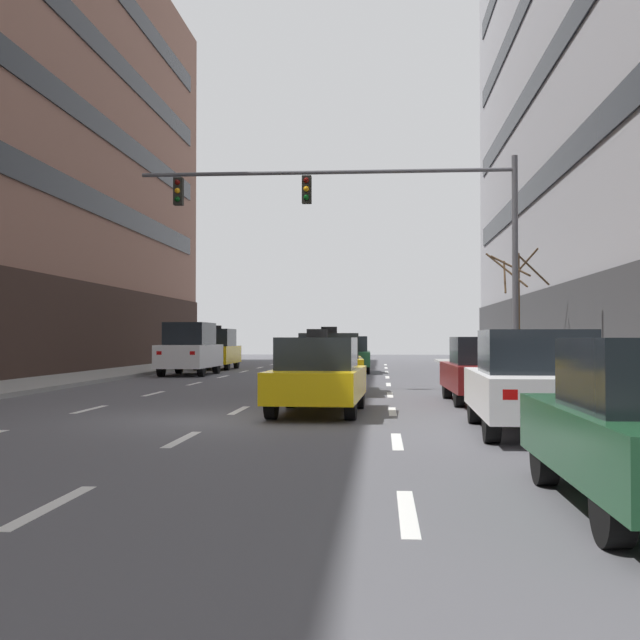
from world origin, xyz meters
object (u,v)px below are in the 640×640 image
(car_driving_0, at_px, (349,355))
(taxi_driving_1, at_px, (318,376))
(traffic_signal_0, at_px, (382,218))
(street_tree_1, at_px, (517,308))
(car_driving_2, at_px, (190,349))
(car_parked_1, at_px, (533,382))
(car_parked_2, at_px, (485,370))
(taxi_driving_4, at_px, (217,349))
(taxi_driving_3, at_px, (329,363))

(car_driving_0, distance_m, taxi_driving_1, 19.68)
(traffic_signal_0, xyz_separation_m, street_tree_1, (4.81, 4.94, -2.53))
(car_driving_2, bearing_deg, car_driving_0, 22.79)
(car_driving_0, relative_size, car_parked_1, 0.96)
(taxi_driving_1, height_order, street_tree_1, street_tree_1)
(taxi_driving_1, distance_m, car_parked_2, 4.92)
(car_parked_1, bearing_deg, taxi_driving_1, 140.53)
(street_tree_1, bearing_deg, car_parked_2, -103.89)
(car_parked_2, bearing_deg, traffic_signal_0, 119.71)
(car_parked_1, height_order, car_parked_2, car_parked_1)
(taxi_driving_4, relative_size, car_parked_1, 0.91)
(car_driving_0, height_order, car_parked_1, car_parked_1)
(taxi_driving_3, xyz_separation_m, traffic_signal_0, (1.52, 0.90, 4.33))
(car_driving_0, height_order, street_tree_1, street_tree_1)
(taxi_driving_4, distance_m, street_tree_1, 16.89)
(car_driving_2, relative_size, taxi_driving_4, 1.10)
(car_driving_2, height_order, traffic_signal_0, traffic_signal_0)
(taxi_driving_1, relative_size, taxi_driving_4, 1.03)
(taxi_driving_3, bearing_deg, street_tree_1, 42.65)
(street_tree_1, bearing_deg, car_driving_2, 160.87)
(street_tree_1, bearing_deg, traffic_signal_0, -134.25)
(car_parked_2, bearing_deg, taxi_driving_3, 139.08)
(taxi_driving_4, bearing_deg, taxi_driving_3, -67.88)
(taxi_driving_4, height_order, car_parked_2, taxi_driving_4)
(taxi_driving_3, height_order, traffic_signal_0, traffic_signal_0)
(car_driving_0, distance_m, taxi_driving_4, 7.55)
(car_parked_1, bearing_deg, traffic_signal_0, 103.25)
(taxi_driving_1, relative_size, car_driving_2, 0.93)
(car_parked_1, distance_m, car_parked_2, 6.23)
(car_driving_2, height_order, car_parked_1, car_driving_2)
(car_driving_2, relative_size, traffic_signal_0, 0.40)
(taxi_driving_1, relative_size, street_tree_1, 0.93)
(taxi_driving_1, relative_size, car_parked_2, 1.00)
(taxi_driving_4, bearing_deg, car_parked_2, -61.76)
(taxi_driving_3, bearing_deg, car_parked_1, -67.52)
(taxi_driving_4, bearing_deg, car_driving_2, -89.00)
(taxi_driving_3, relative_size, car_parked_1, 1.01)
(taxi_driving_3, bearing_deg, car_driving_2, 122.56)
(taxi_driving_4, bearing_deg, street_tree_1, -39.22)
(car_parked_1, bearing_deg, street_tree_1, 81.56)
(taxi_driving_3, distance_m, traffic_signal_0, 4.68)
(taxi_driving_1, bearing_deg, car_driving_0, 90.37)
(car_parked_2, xyz_separation_m, street_tree_1, (2.31, 9.32, 1.86))
(car_parked_2, xyz_separation_m, traffic_signal_0, (-2.50, 4.39, 4.39))
(taxi_driving_3, bearing_deg, taxi_driving_1, -88.30)
(taxi_driving_3, xyz_separation_m, taxi_driving_4, (-6.69, 16.46, 0.16))
(car_driving_2, bearing_deg, car_parked_2, -52.45)
(car_driving_2, height_order, car_parked_2, car_driving_2)
(taxi_driving_3, height_order, car_parked_1, taxi_driving_3)
(car_parked_2, bearing_deg, street_tree_1, 76.11)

